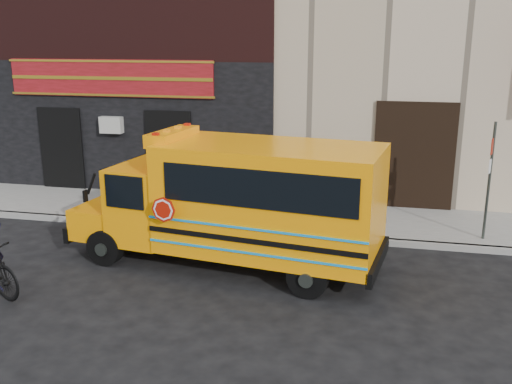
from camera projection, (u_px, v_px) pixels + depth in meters
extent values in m
plane|color=black|center=(225.00, 276.00, 12.00)|extent=(120.00, 120.00, 0.00)
cube|color=gray|center=(252.00, 232.00, 14.43)|extent=(40.00, 0.20, 0.15)
cube|color=slate|center=(264.00, 215.00, 15.84)|extent=(40.00, 3.00, 0.15)
cube|color=black|center=(116.00, 127.00, 17.68)|extent=(10.00, 0.30, 4.00)
cube|color=black|center=(108.00, 9.00, 16.76)|extent=(10.00, 0.28, 3.00)
cube|color=#650F0E|center=(110.00, 78.00, 17.13)|extent=(6.50, 0.12, 1.10)
cube|color=black|center=(63.00, 149.00, 18.11)|extent=(1.30, 0.10, 2.50)
cube|color=black|center=(170.00, 154.00, 17.37)|extent=(1.30, 0.10, 2.50)
cylinder|color=black|center=(105.00, 247.00, 12.50)|extent=(0.83, 0.39, 0.80)
cylinder|color=black|center=(150.00, 222.00, 14.21)|extent=(0.83, 0.39, 0.80)
cylinder|color=black|center=(308.00, 277.00, 10.94)|extent=(0.83, 0.39, 0.80)
cylinder|color=black|center=(331.00, 245.00, 12.65)|extent=(0.83, 0.39, 0.80)
cube|color=orange|center=(112.00, 215.00, 13.40)|extent=(1.28, 2.12, 0.70)
cube|color=black|center=(93.00, 223.00, 13.65)|extent=(0.41, 2.05, 0.35)
cube|color=orange|center=(152.00, 200.00, 12.89)|extent=(1.49, 2.25, 1.70)
cube|color=black|center=(129.00, 180.00, 12.98)|extent=(0.32, 1.79, 0.90)
cube|color=orange|center=(271.00, 198.00, 11.84)|extent=(4.77, 2.82, 2.25)
cube|color=black|center=(378.00, 261.00, 11.36)|extent=(0.43, 2.19, 0.30)
cube|color=black|center=(256.00, 189.00, 10.68)|extent=(3.87, 0.60, 0.75)
cube|color=orange|center=(173.00, 136.00, 12.30)|extent=(0.72, 1.66, 0.28)
cylinder|color=#A41506|center=(163.00, 210.00, 11.30)|extent=(0.52, 0.10, 0.52)
cylinder|color=#373E39|center=(489.00, 185.00, 13.42)|extent=(0.07, 0.07, 2.98)
cube|color=maroon|center=(492.00, 146.00, 13.10)|extent=(0.11, 0.25, 0.37)
cube|color=white|center=(490.00, 166.00, 13.23)|extent=(0.11, 0.25, 0.33)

